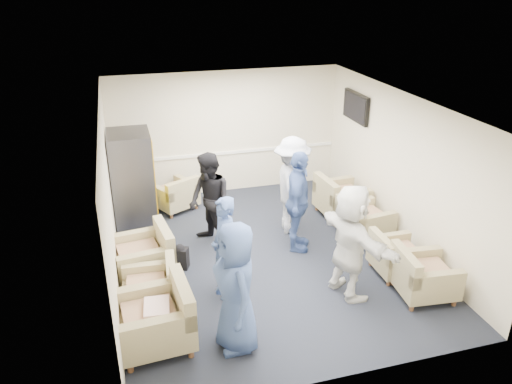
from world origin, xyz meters
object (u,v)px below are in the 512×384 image
object	(u,v)px
armchair_corner	(176,196)
person_back_left	(210,201)
armchair_left_mid	(154,290)
armchair_right_midfar	(362,221)
person_front_left	(236,288)
armchair_left_far	(147,257)
vending_machine	(133,182)
person_front_right	(351,242)
armchair_right_far	(339,199)
person_back_right	(292,186)
armchair_right_midnear	(395,257)
armchair_left_near	(159,320)
person_mid_left	(224,248)
armchair_right_near	(421,277)
person_mid_right	(298,202)

from	to	relation	value
armchair_corner	person_back_left	world-z (taller)	person_back_left
armchair_left_mid	armchair_corner	size ratio (longest dim) A/B	0.80
person_back_left	armchair_right_midfar	bearing A→B (deg)	59.61
armchair_left_mid	person_front_left	world-z (taller)	person_front_left
person_front_left	armchair_left_far	bearing A→B (deg)	-157.67
vending_machine	person_front_right	size ratio (longest dim) A/B	1.06
armchair_corner	armchair_left_far	bearing A→B (deg)	43.88
armchair_right_far	armchair_corner	distance (m)	3.35
person_front_left	person_back_right	bearing A→B (deg)	143.67
armchair_left_far	armchair_right_midnear	bearing A→B (deg)	67.84
armchair_left_far	armchair_right_midnear	xyz separation A→B (m)	(3.91, -1.01, -0.06)
armchair_corner	armchair_left_near	bearing A→B (deg)	51.68
armchair_right_far	person_front_left	xyz separation A→B (m)	(-2.91, -3.20, 0.55)
armchair_right_midfar	person_mid_left	distance (m)	3.07
armchair_left_far	armchair_left_mid	bearing A→B (deg)	-5.91
armchair_right_midfar	person_mid_left	bearing A→B (deg)	102.78
armchair_right_near	armchair_corner	distance (m)	5.15
person_front_right	person_mid_left	bearing A→B (deg)	63.24
person_front_right	armchair_right_far	bearing A→B (deg)	-33.44
armchair_right_far	person_mid_left	distance (m)	3.50
armchair_left_near	person_front_right	xyz separation A→B (m)	(2.89, 0.38, 0.53)
armchair_left_near	person_back_right	size ratio (longest dim) A/B	0.54
armchair_corner	person_front_right	size ratio (longest dim) A/B	0.58
armchair_right_near	armchair_right_midnear	size ratio (longest dim) A/B	1.19
armchair_right_midnear	vending_machine	xyz separation A→B (m)	(-3.96, 2.79, 0.66)
person_back_left	person_back_right	xyz separation A→B (m)	(1.57, 0.12, 0.06)
armchair_left_far	armchair_right_near	bearing A→B (deg)	59.46
armchair_right_midnear	armchair_right_midfar	distance (m)	1.25
armchair_corner	person_front_left	xyz separation A→B (m)	(0.22, -4.37, 0.59)
armchair_right_near	person_back_right	bearing A→B (deg)	31.06
armchair_corner	person_back_right	bearing A→B (deg)	114.48
armchair_left_mid	vending_machine	xyz separation A→B (m)	(-0.08, 2.68, 0.65)
person_mid_left	person_front_right	world-z (taller)	person_front_right
armchair_left_far	person_mid_right	world-z (taller)	person_mid_right
person_front_left	armchair_right_midfar	bearing A→B (deg)	122.64
armchair_right_far	person_back_right	xyz separation A→B (m)	(-1.15, -0.36, 0.58)
armchair_right_near	person_mid_left	xyz separation A→B (m)	(-2.85, 0.85, 0.48)
armchair_left_far	person_back_left	world-z (taller)	person_back_left
person_back_left	person_back_right	bearing A→B (deg)	74.13
armchair_right_midfar	armchair_left_near	bearing A→B (deg)	108.51
armchair_right_far	person_mid_left	size ratio (longest dim) A/B	0.59
armchair_left_near	armchair_corner	bearing A→B (deg)	165.32
person_mid_left	person_back_right	distance (m)	2.36
person_front_right	armchair_left_near	bearing A→B (deg)	85.78
armchair_right_midfar	armchair_left_mid	bearing A→B (deg)	98.37
armchair_left_near	armchair_right_midnear	bearing A→B (deg)	95.73
vending_machine	person_mid_right	bearing A→B (deg)	-30.63
armchair_left_near	armchair_right_near	size ratio (longest dim) A/B	1.12
vending_machine	person_front_right	distance (m)	4.29
armchair_right_near	armchair_corner	xyz separation A→B (m)	(-3.18, 4.05, -0.02)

